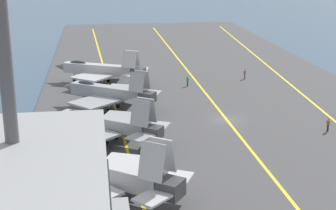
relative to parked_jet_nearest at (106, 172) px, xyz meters
name	(u,v)px	position (x,y,z in m)	size (l,w,h in m)	color
ground_plane	(227,123)	(20.63, -16.97, -2.78)	(2000.00, 2000.00, 0.00)	#334C66
carrier_deck	(227,121)	(20.63, -16.97, -2.58)	(199.09, 53.21, 0.40)	#424244
deck_stripe_foul_line	(328,115)	(20.63, -31.60, -2.38)	(179.18, 0.36, 0.01)	yellow
deck_stripe_centerline	(227,120)	(20.63, -16.97, -2.38)	(179.18, 0.36, 0.01)	yellow
deck_stripe_edge_line	(120,125)	(20.63, -2.33, -2.38)	(179.18, 0.36, 0.01)	yellow
parked_jet_nearest	(106,172)	(0.00, 0.00, 0.00)	(13.79, 15.63, 6.61)	#A8AAAF
parked_jet_second	(106,124)	(14.58, -0.42, -0.09)	(13.53, 15.10, 6.07)	gray
parked_jet_third	(108,92)	(27.80, -1.10, 0.23)	(13.55, 14.93, 6.23)	gray
parked_jet_fourth	(100,69)	(43.08, -0.11, 0.21)	(12.81, 16.86, 6.14)	#A8AAAF
crew_brown_vest	(328,124)	(14.29, -28.64, -1.40)	(0.44, 0.46, 1.79)	#232328
crew_purple_vest	(245,74)	(43.12, -25.99, -1.37)	(0.38, 0.45, 1.83)	#4C473D
crew_green_vest	(188,81)	(39.52, -14.86, -1.41)	(0.37, 0.44, 1.77)	#383328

